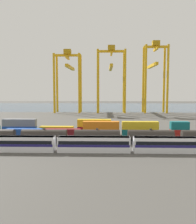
# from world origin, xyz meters

# --- Properties ---
(ground_plane) EXTENTS (420.00, 420.00, 0.00)m
(ground_plane) POSITION_xyz_m (0.00, 40.00, 0.00)
(ground_plane) COLOR #4C4944
(harbour_water) EXTENTS (400.00, 110.00, 0.01)m
(harbour_water) POSITION_xyz_m (0.00, 144.75, 0.00)
(harbour_water) COLOR #384C60
(harbour_water) RESTS_ON ground_plane
(passenger_train) EXTENTS (56.99, 3.14, 3.90)m
(passenger_train) POSITION_xyz_m (3.42, -18.35, 2.14)
(passenger_train) COLOR silver
(passenger_train) RESTS_ON ground_plane
(freight_tank_row) EXTENTS (76.23, 2.99, 4.45)m
(freight_tank_row) POSITION_xyz_m (3.96, -8.44, 2.11)
(freight_tank_row) COLOR #232326
(freight_tank_row) RESTS_ON ground_plane
(shipping_container_1) EXTENTS (12.10, 2.44, 2.60)m
(shipping_container_1) POSITION_xyz_m (-21.22, 1.85, 1.30)
(shipping_container_1) COLOR #1C4299
(shipping_container_1) RESTS_ON ground_plane
(shipping_container_2) EXTENTS (12.10, 2.44, 2.60)m
(shipping_container_2) POSITION_xyz_m (-8.13, 1.85, 1.30)
(shipping_container_2) COLOR maroon
(shipping_container_2) RESTS_ON ground_plane
(shipping_container_3) EXTENTS (12.10, 2.44, 2.60)m
(shipping_container_3) POSITION_xyz_m (4.95, 1.85, 1.30)
(shipping_container_3) COLOR orange
(shipping_container_3) RESTS_ON ground_plane
(shipping_container_4) EXTENTS (12.10, 2.44, 2.60)m
(shipping_container_4) POSITION_xyz_m (4.95, 1.85, 3.90)
(shipping_container_4) COLOR orange
(shipping_container_4) RESTS_ON shipping_container_3
(shipping_container_5) EXTENTS (12.10, 2.44, 2.60)m
(shipping_container_5) POSITION_xyz_m (18.04, 1.85, 1.30)
(shipping_container_5) COLOR #146066
(shipping_container_5) RESTS_ON ground_plane
(shipping_container_6) EXTENTS (12.10, 2.44, 2.60)m
(shipping_container_6) POSITION_xyz_m (18.04, 1.85, 3.90)
(shipping_container_6) COLOR gold
(shipping_container_6) RESTS_ON shipping_container_5
(shipping_container_7) EXTENTS (6.04, 2.44, 2.60)m
(shipping_container_7) POSITION_xyz_m (31.13, 1.85, 1.30)
(shipping_container_7) COLOR #AD211C
(shipping_container_7) RESTS_ON ground_plane
(shipping_container_8) EXTENTS (6.04, 2.44, 2.60)m
(shipping_container_8) POSITION_xyz_m (31.13, 1.85, 3.90)
(shipping_container_8) COLOR #146066
(shipping_container_8) RESTS_ON shipping_container_7
(shipping_container_10) EXTENTS (12.10, 2.44, 2.60)m
(shipping_container_10) POSITION_xyz_m (-24.81, 7.60, 1.30)
(shipping_container_10) COLOR #1C4299
(shipping_container_10) RESTS_ON ground_plane
(shipping_container_11) EXTENTS (12.10, 2.44, 2.60)m
(shipping_container_11) POSITION_xyz_m (-24.81, 7.60, 3.90)
(shipping_container_11) COLOR slate
(shipping_container_11) RESTS_ON shipping_container_10
(shipping_container_12) EXTENTS (12.10, 2.44, 2.60)m
(shipping_container_12) POSITION_xyz_m (-11.20, 7.60, 1.30)
(shipping_container_12) COLOR gold
(shipping_container_12) RESTS_ON ground_plane
(shipping_container_13) EXTENTS (12.10, 2.44, 2.60)m
(shipping_container_13) POSITION_xyz_m (2.41, 7.60, 1.30)
(shipping_container_13) COLOR maroon
(shipping_container_13) RESTS_ON ground_plane
(shipping_container_14) EXTENTS (12.10, 2.44, 2.60)m
(shipping_container_14) POSITION_xyz_m (2.41, 7.60, 3.90)
(shipping_container_14) COLOR gold
(shipping_container_14) RESTS_ON shipping_container_13
(shipping_container_15) EXTENTS (6.04, 2.44, 2.60)m
(shipping_container_15) POSITION_xyz_m (16.02, 7.60, 1.30)
(shipping_container_15) COLOR slate
(shipping_container_15) RESTS_ON ground_plane
(gantry_crane_west) EXTENTS (18.40, 35.88, 42.95)m
(gantry_crane_west) POSITION_xyz_m (-19.35, 91.67, 26.47)
(gantry_crane_west) COLOR gold
(gantry_crane_west) RESTS_ON ground_plane
(gantry_crane_central) EXTENTS (19.59, 39.75, 45.50)m
(gantry_crane_central) POSITION_xyz_m (10.45, 92.17, 27.60)
(gantry_crane_central) COLOR gold
(gantry_crane_central) RESTS_ON ground_plane
(gantry_crane_east) EXTENTS (16.08, 33.12, 48.32)m
(gantry_crane_east) POSITION_xyz_m (40.25, 91.07, 28.62)
(gantry_crane_east) COLOR gold
(gantry_crane_east) RESTS_ON ground_plane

